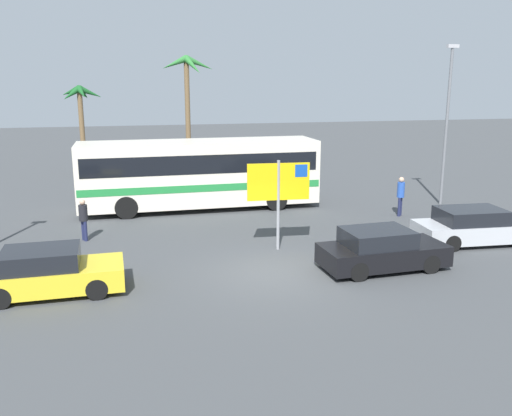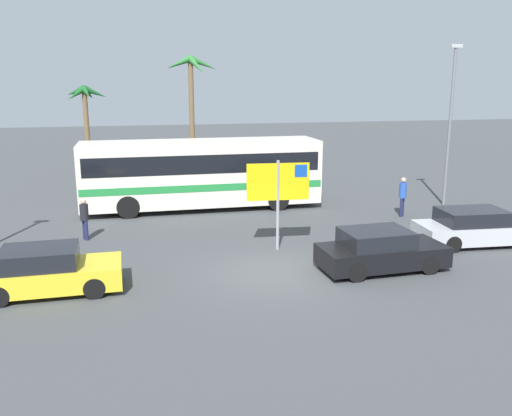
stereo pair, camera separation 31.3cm
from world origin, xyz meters
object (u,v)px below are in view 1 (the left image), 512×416
object	(u,v)px
car_silver	(475,227)
pedestrian_crossing_lot	(401,193)
bus_front_coach	(199,171)
car_yellow	(49,272)
car_black	(381,250)
pedestrian_by_bus	(83,217)
ferry_sign	(280,185)

from	to	relation	value
car_silver	pedestrian_crossing_lot	bearing A→B (deg)	101.94
bus_front_coach	car_yellow	xyz separation A→B (m)	(-5.59, -9.48, -1.15)
bus_front_coach	car_black	xyz separation A→B (m)	(4.41, -9.81, -1.15)
bus_front_coach	pedestrian_by_bus	world-z (taller)	bus_front_coach
car_yellow	pedestrian_by_bus	bearing A→B (deg)	81.89
ferry_sign	car_yellow	xyz separation A→B (m)	(-7.45, -2.48, -1.69)
pedestrian_crossing_lot	bus_front_coach	bearing A→B (deg)	24.08
car_silver	car_yellow	xyz separation A→B (m)	(-14.64, -1.46, -0.00)
pedestrian_crossing_lot	pedestrian_by_bus	bearing A→B (deg)	49.84
ferry_sign	car_yellow	size ratio (longest dim) A/B	0.80
car_silver	car_yellow	bearing A→B (deg)	-170.22
pedestrian_by_bus	pedestrian_crossing_lot	bearing A→B (deg)	152.92
bus_front_coach	car_silver	bearing A→B (deg)	-41.59
car_yellow	pedestrian_crossing_lot	size ratio (longest dim) A/B	2.28
car_yellow	ferry_sign	bearing A→B (deg)	17.18
car_silver	car_black	xyz separation A→B (m)	(-4.63, -1.78, -0.00)
car_yellow	bus_front_coach	bearing A→B (deg)	58.22
car_black	pedestrian_crossing_lot	xyz separation A→B (m)	(4.02, 6.25, 0.40)
bus_front_coach	pedestrian_crossing_lot	bearing A→B (deg)	-22.87
bus_front_coach	pedestrian_crossing_lot	size ratio (longest dim) A/B	6.23
ferry_sign	bus_front_coach	bearing A→B (deg)	109.24
ferry_sign	pedestrian_by_bus	world-z (taller)	ferry_sign
car_yellow	car_black	distance (m)	10.01
bus_front_coach	pedestrian_crossing_lot	distance (m)	9.18
car_yellow	car_black	xyz separation A→B (m)	(10.01, -0.33, 0.00)
car_black	pedestrian_crossing_lot	world-z (taller)	pedestrian_crossing_lot
ferry_sign	pedestrian_by_bus	distance (m)	7.49
car_yellow	pedestrian_by_bus	xyz separation A→B (m)	(0.63, 5.25, 0.29)
car_silver	pedestrian_by_bus	xyz separation A→B (m)	(-14.01, 3.80, 0.29)
car_silver	car_black	size ratio (longest dim) A/B	1.12
car_yellow	car_silver	bearing A→B (deg)	4.44
ferry_sign	car_black	size ratio (longest dim) A/B	0.79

